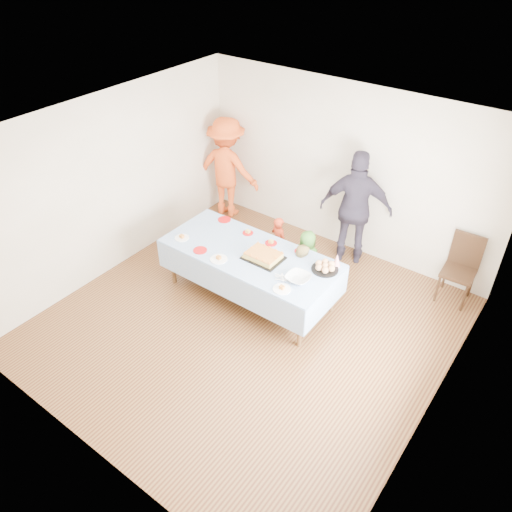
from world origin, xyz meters
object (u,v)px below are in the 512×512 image
(party_table, at_px, (250,256))
(adult_left, at_px, (227,168))
(birthday_cake, at_px, (263,256))
(dining_chair, at_px, (462,264))

(party_table, height_order, adult_left, adult_left)
(birthday_cake, distance_m, adult_left, 2.61)
(party_table, xyz_separation_m, birthday_cake, (0.24, -0.00, 0.10))
(birthday_cake, distance_m, dining_chair, 2.82)
(birthday_cake, bearing_deg, party_table, 179.45)
(birthday_cake, relative_size, adult_left, 0.29)
(birthday_cake, relative_size, dining_chair, 0.51)
(party_table, relative_size, birthday_cake, 4.81)
(birthday_cake, xyz_separation_m, dining_chair, (2.16, 1.79, -0.26))
(dining_chair, bearing_deg, birthday_cake, -143.19)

